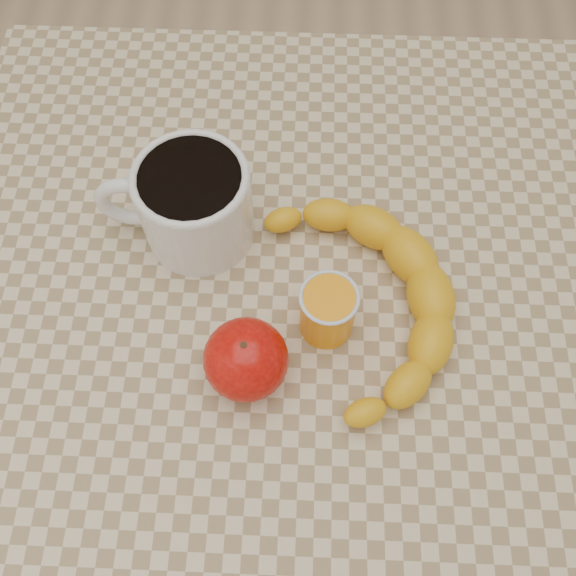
{
  "coord_description": "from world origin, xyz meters",
  "views": [
    {
      "loc": [
        0.01,
        -0.3,
        1.38
      ],
      "look_at": [
        0.0,
        0.0,
        0.77
      ],
      "focal_mm": 40.0,
      "sensor_mm": 36.0,
      "label": 1
    }
  ],
  "objects_px": {
    "table": "(288,327)",
    "banana": "(366,299)",
    "coffee_mug": "(192,202)",
    "apple": "(246,359)",
    "orange_juice_glass": "(328,311)"
  },
  "relations": [
    {
      "from": "banana",
      "to": "coffee_mug",
      "type": "bearing_deg",
      "value": 141.62
    },
    {
      "from": "table",
      "to": "apple",
      "type": "relative_size",
      "value": 9.15
    },
    {
      "from": "table",
      "to": "banana",
      "type": "distance_m",
      "value": 0.14
    },
    {
      "from": "coffee_mug",
      "to": "apple",
      "type": "relative_size",
      "value": 1.96
    },
    {
      "from": "coffee_mug",
      "to": "apple",
      "type": "bearing_deg",
      "value": -67.95
    },
    {
      "from": "table",
      "to": "banana",
      "type": "relative_size",
      "value": 2.28
    },
    {
      "from": "coffee_mug",
      "to": "orange_juice_glass",
      "type": "height_order",
      "value": "coffee_mug"
    },
    {
      "from": "orange_juice_glass",
      "to": "apple",
      "type": "xyz_separation_m",
      "value": [
        -0.08,
        -0.06,
        0.0
      ]
    },
    {
      "from": "table",
      "to": "banana",
      "type": "bearing_deg",
      "value": -8.37
    },
    {
      "from": "banana",
      "to": "orange_juice_glass",
      "type": "bearing_deg",
      "value": -165.76
    },
    {
      "from": "table",
      "to": "apple",
      "type": "height_order",
      "value": "apple"
    },
    {
      "from": "table",
      "to": "coffee_mug",
      "type": "distance_m",
      "value": 0.2
    },
    {
      "from": "table",
      "to": "banana",
      "type": "height_order",
      "value": "banana"
    },
    {
      "from": "table",
      "to": "orange_juice_glass",
      "type": "height_order",
      "value": "orange_juice_glass"
    },
    {
      "from": "table",
      "to": "coffee_mug",
      "type": "relative_size",
      "value": 4.66
    }
  ]
}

